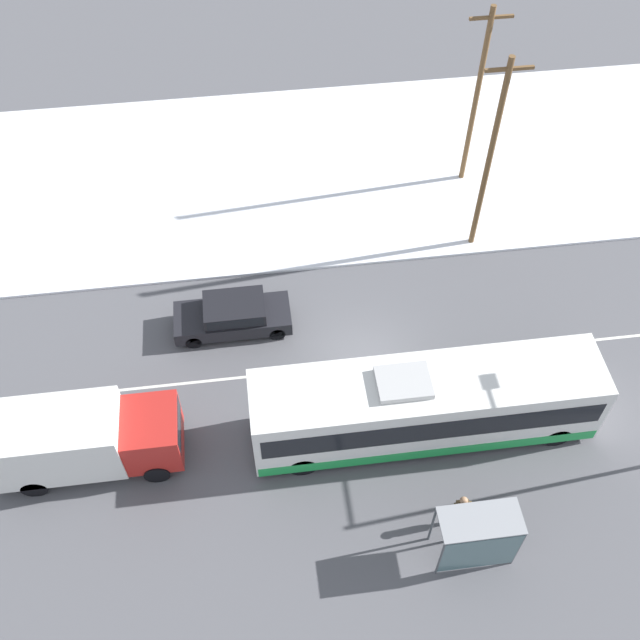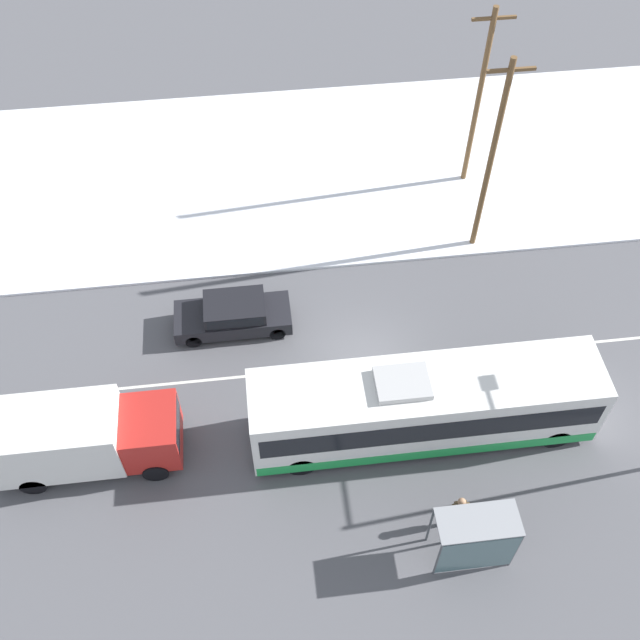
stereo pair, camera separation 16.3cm
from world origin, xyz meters
name	(u,v)px [view 2 (the right image)]	position (x,y,z in m)	size (l,w,h in m)	color
ground_plane	(364,365)	(0.00, 0.00, 0.00)	(120.00, 120.00, 0.00)	#56565B
snow_lot	(327,168)	(0.00, 11.67, 0.06)	(80.00, 12.95, 0.12)	white
lane_marking_center	(364,365)	(0.00, 0.00, 0.00)	(60.00, 0.12, 0.00)	silver
city_bus	(424,406)	(1.56, -3.11, 1.64)	(12.06, 2.57, 3.35)	white
box_truck	(78,437)	(-10.28, -2.87, 1.56)	(6.43, 2.30, 2.80)	silver
sedan_car	(234,314)	(-4.85, 2.51, 0.79)	(4.59, 1.80, 1.44)	black
pedestrian_at_stop	(460,509)	(2.04, -6.70, 1.02)	(0.60, 0.27, 1.67)	#23232D
bus_shelter	(477,540)	(2.18, -8.02, 1.67)	(2.55, 1.20, 2.40)	gray
utility_pole_roadside	(491,158)	(5.76, 5.89, 4.79)	(1.80, 0.24, 9.20)	brown
utility_pole_snowlot	(479,98)	(6.38, 10.15, 4.54)	(1.80, 0.24, 8.71)	brown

